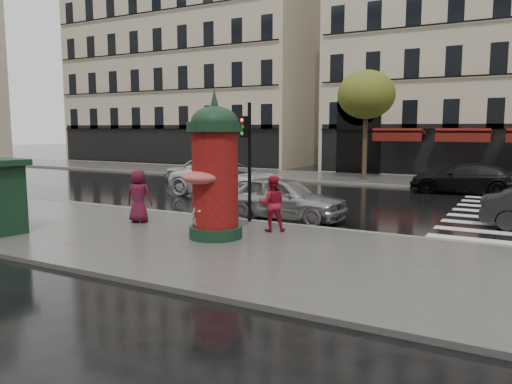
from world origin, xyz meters
The scene contains 17 objects.
ground centered at (0.00, 0.00, 0.00)m, with size 160.00×160.00×0.00m, color black.
near_sidewalk centered at (0.00, -0.50, 0.06)m, with size 90.00×7.00×0.12m, color #474744.
far_sidewalk centered at (0.00, 19.00, 0.06)m, with size 90.00×6.00×0.12m, color #474744.
near_kerb centered at (0.00, 3.00, 0.07)m, with size 90.00×0.25×0.14m, color slate.
far_kerb centered at (0.00, 16.00, 0.07)m, with size 90.00×0.25×0.14m, color slate.
zebra_crossing centered at (6.00, 9.60, 0.01)m, with size 3.60×11.75×0.01m, color silver.
bldg_far_left centered at (-22.00, 30.00, 11.31)m, with size 24.00×14.00×22.90m.
tree_far_left centered at (-2.00, 18.00, 5.17)m, with size 3.40×3.40×6.64m.
woman_umbrella centered at (-1.03, -0.33, 1.44)m, with size 1.04×1.04×2.00m.
woman_red centered at (0.10, 1.74, 0.96)m, with size 0.82×0.64×1.68m, color #A7142A.
man_burgundy centered at (-4.40, 0.87, 1.00)m, with size 0.86×0.56×1.75m, color #561127.
morris_column centered at (-0.90, 0.17, 2.12)m, with size 1.55×1.55×4.18m.
traffic_light centered at (-1.32, 2.73, 2.50)m, with size 0.29×0.39×3.92m.
car_silver centered at (-0.71, 4.20, 0.77)m, with size 1.83×4.55×1.55m, color #9A9B9E.
car_white centered at (-5.66, 8.52, 0.80)m, with size 2.66×5.77×1.60m, color white.
car_black centered at (3.98, 15.00, 0.75)m, with size 2.10×5.17×1.50m, color black.
car_far_silver centered at (-10.73, 13.18, 0.75)m, with size 1.76×4.39×1.49m, color silver.
Camera 1 is at (6.88, -11.46, 3.21)m, focal length 35.00 mm.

